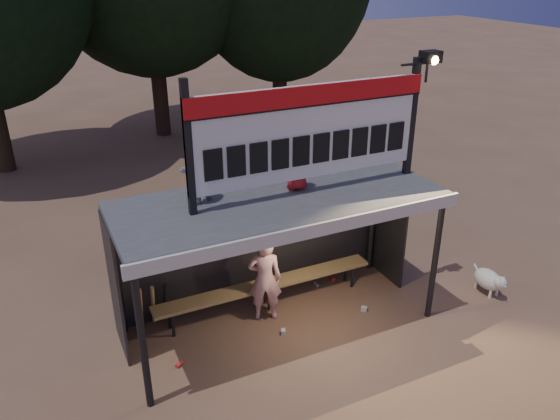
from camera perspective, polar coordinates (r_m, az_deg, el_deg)
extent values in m
plane|color=brown|center=(9.40, -0.05, -11.73)|extent=(80.00, 80.00, 0.00)
imported|color=white|center=(9.12, -1.59, -7.19)|extent=(0.66, 0.55, 1.53)
imported|color=gray|center=(7.96, -8.95, 4.28)|extent=(0.63, 0.58, 1.05)
imported|color=#B11B1E|center=(8.38, 1.74, 5.05)|extent=(0.44, 0.29, 0.89)
cube|color=#3D3D40|center=(8.25, -0.06, 0.96)|extent=(5.00, 2.00, 0.12)
cube|color=beige|center=(7.45, 3.31, -2.21)|extent=(5.10, 0.06, 0.20)
cylinder|color=black|center=(7.48, -14.20, -13.08)|extent=(0.10, 0.10, 2.20)
cylinder|color=black|center=(9.33, 15.90, -5.05)|extent=(0.10, 0.10, 2.20)
cylinder|color=black|center=(8.97, -16.71, -6.44)|extent=(0.10, 0.10, 2.20)
cylinder|color=black|center=(10.56, 9.66, -0.73)|extent=(0.10, 0.10, 2.20)
cube|color=black|center=(9.58, -2.63, -3.19)|extent=(5.00, 0.04, 2.20)
cube|color=black|center=(8.62, -16.89, -7.85)|extent=(0.04, 1.00, 2.20)
cube|color=black|center=(10.33, 11.36, -1.50)|extent=(0.04, 1.00, 2.20)
cylinder|color=black|center=(9.13, -2.76, 2.63)|extent=(5.00, 0.06, 0.06)
cube|color=black|center=(7.44, -9.55, 6.23)|extent=(0.10, 0.10, 1.90)
cube|color=black|center=(9.11, 13.60, 9.35)|extent=(0.10, 0.10, 1.90)
cube|color=silver|center=(8.11, 3.16, 8.11)|extent=(3.80, 0.08, 1.40)
cube|color=#B00C10|center=(7.92, 3.43, 11.89)|extent=(3.80, 0.04, 0.28)
cube|color=black|center=(7.95, 3.42, 10.83)|extent=(3.80, 0.02, 0.03)
cube|color=black|center=(7.56, -6.98, 4.70)|extent=(0.27, 0.03, 0.45)
cube|color=black|center=(7.67, -4.58, 5.10)|extent=(0.27, 0.03, 0.45)
cube|color=black|center=(7.79, -2.24, 5.48)|extent=(0.27, 0.03, 0.45)
cube|color=black|center=(7.92, 0.03, 5.84)|extent=(0.27, 0.03, 0.45)
cube|color=black|center=(8.07, 2.22, 6.17)|extent=(0.27, 0.03, 0.45)
cube|color=black|center=(8.22, 4.34, 6.49)|extent=(0.27, 0.03, 0.45)
cube|color=black|center=(8.39, 6.37, 6.78)|extent=(0.27, 0.03, 0.45)
cube|color=black|center=(8.57, 8.33, 7.06)|extent=(0.27, 0.03, 0.45)
cube|color=black|center=(8.75, 10.21, 7.31)|extent=(0.27, 0.03, 0.45)
cube|color=black|center=(8.95, 12.01, 7.55)|extent=(0.27, 0.03, 0.45)
cylinder|color=black|center=(8.90, 13.90, 14.59)|extent=(0.50, 0.04, 0.04)
cylinder|color=black|center=(9.08, 15.07, 13.70)|extent=(0.04, 0.04, 0.30)
cube|color=black|center=(9.00, 15.46, 15.19)|extent=(0.30, 0.22, 0.18)
sphere|color=#FFD88C|center=(8.94, 15.80, 14.83)|extent=(0.14, 0.14, 0.14)
cube|color=olive|center=(9.55, -1.48, -7.78)|extent=(4.00, 0.35, 0.06)
cylinder|color=black|center=(9.15, -11.12, -11.67)|extent=(0.05, 0.05, 0.45)
cylinder|color=black|center=(9.34, -11.51, -10.86)|extent=(0.05, 0.05, 0.45)
cylinder|color=black|center=(9.58, -1.17, -9.27)|extent=(0.05, 0.05, 0.45)
cylinder|color=black|center=(9.77, -1.76, -8.55)|extent=(0.05, 0.05, 0.45)
cylinder|color=black|center=(10.28, 7.55, -6.90)|extent=(0.05, 0.05, 0.45)
cylinder|color=black|center=(10.45, 6.84, -6.28)|extent=(0.05, 0.05, 0.45)
cylinder|color=black|center=(19.12, -12.61, 13.76)|extent=(0.50, 0.50, 4.18)
cylinder|color=black|center=(19.55, -0.03, 13.59)|extent=(0.50, 0.50, 3.52)
ellipsoid|color=beige|center=(10.73, 20.89, -6.77)|extent=(0.36, 0.58, 0.36)
sphere|color=silver|center=(10.53, 22.03, -7.04)|extent=(0.22, 0.22, 0.22)
cone|color=beige|center=(10.48, 22.40, -7.38)|extent=(0.10, 0.10, 0.10)
cone|color=beige|center=(10.43, 22.01, -6.69)|extent=(0.06, 0.06, 0.07)
cone|color=beige|center=(10.50, 22.39, -6.55)|extent=(0.06, 0.06, 0.07)
cylinder|color=white|center=(10.66, 21.12, -8.14)|extent=(0.05, 0.05, 0.18)
cylinder|color=beige|center=(10.77, 21.72, -7.91)|extent=(0.05, 0.05, 0.18)
cylinder|color=beige|center=(10.87, 19.79, -7.26)|extent=(0.05, 0.05, 0.18)
cylinder|color=beige|center=(10.97, 20.39, -7.04)|extent=(0.05, 0.05, 0.18)
cylinder|color=beige|center=(10.86, 19.85, -5.74)|extent=(0.04, 0.16, 0.14)
cylinder|color=#9D7249|center=(9.29, -14.34, -9.87)|extent=(0.07, 0.27, 0.84)
cylinder|color=olive|center=(9.32, -13.13, -9.61)|extent=(0.08, 0.30, 0.83)
cylinder|color=black|center=(9.35, -11.92, -9.36)|extent=(0.07, 0.33, 0.83)
cube|color=#AC2D1D|center=(10.53, 5.51, -7.15)|extent=(0.07, 0.10, 0.08)
cylinder|color=#B7B7BC|center=(10.34, 3.81, -7.75)|extent=(0.07, 0.12, 0.07)
cube|color=beige|center=(9.15, 0.35, -12.60)|extent=(0.10, 0.12, 0.08)
cylinder|color=red|center=(8.68, -10.48, -15.57)|extent=(0.14, 0.12, 0.07)
cube|color=#A9A9AD|center=(9.77, 8.77, -10.17)|extent=(0.12, 0.12, 0.08)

